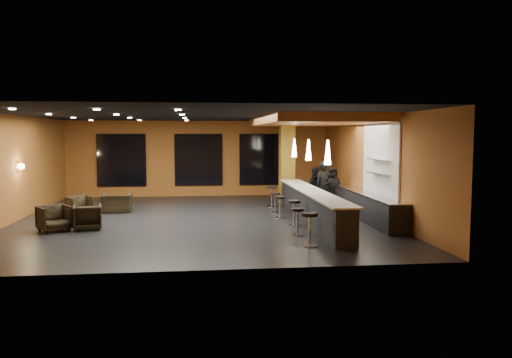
{
  "coord_description": "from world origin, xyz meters",
  "views": [
    {
      "loc": [
        0.01,
        -16.83,
        2.83
      ],
      "look_at": [
        2.0,
        0.5,
        1.3
      ],
      "focal_mm": 35.0,
      "sensor_mm": 36.0,
      "label": 1
    }
  ],
  "objects": [
    {
      "name": "wall_shelf_upper",
      "position": [
        5.82,
        -1.2,
        2.05
      ],
      "size": [
        0.3,
        1.5,
        0.03
      ],
      "primitive_type": "cube",
      "color": "silver",
      "rests_on": "wall_right"
    },
    {
      "name": "bar_stool_2",
      "position": [
        2.96,
        -1.65,
        0.52
      ],
      "size": [
        0.41,
        0.41,
        0.81
      ],
      "rotation": [
        0.0,
        0.0,
        0.08
      ],
      "color": "silver",
      "rests_on": "floor"
    },
    {
      "name": "wall_back",
      "position": [
        0.0,
        6.55,
        1.75
      ],
      "size": [
        12.0,
        0.1,
        3.5
      ],
      "primitive_type": "cube",
      "color": "#955521",
      "rests_on": "floor"
    },
    {
      "name": "bar_top",
      "position": [
        3.65,
        -1.0,
        1.02
      ],
      "size": [
        0.78,
        8.1,
        0.05
      ],
      "primitive_type": "cube",
      "color": "silver",
      "rests_on": "bar_counter"
    },
    {
      "name": "bar_stool_0",
      "position": [
        2.8,
        -4.52,
        0.56
      ],
      "size": [
        0.44,
        0.44,
        0.87
      ],
      "rotation": [
        0.0,
        0.0,
        -0.24
      ],
      "color": "silver",
      "rests_on": "floor"
    },
    {
      "name": "pendant_1",
      "position": [
        3.65,
        -0.5,
        2.35
      ],
      "size": [
        0.2,
        0.2,
        0.7
      ],
      "primitive_type": "cone",
      "color": "white",
      "rests_on": "wood_soffit"
    },
    {
      "name": "window_right",
      "position": [
        3.0,
        6.44,
        1.7
      ],
      "size": [
        2.2,
        0.06,
        2.4
      ],
      "primitive_type": "cube",
      "color": "black",
      "rests_on": "wall_back"
    },
    {
      "name": "bar_stool_5",
      "position": [
        2.86,
        2.52,
        0.53
      ],
      "size": [
        0.42,
        0.42,
        0.82
      ],
      "rotation": [
        0.0,
        0.0,
        -0.13
      ],
      "color": "silver",
      "rests_on": "floor"
    },
    {
      "name": "wall_shelf_lower",
      "position": [
        5.82,
        -1.2,
        1.6
      ],
      "size": [
        0.3,
        1.5,
        0.03
      ],
      "primitive_type": "cube",
      "color": "silver",
      "rests_on": "wall_right"
    },
    {
      "name": "wall_sconce",
      "position": [
        -5.88,
        0.5,
        1.8
      ],
      "size": [
        0.22,
        0.22,
        0.22
      ],
      "primitive_type": "sphere",
      "color": "#FFE5B2",
      "rests_on": "wall_left"
    },
    {
      "name": "bar_stool_3",
      "position": [
        2.76,
        -0.19,
        0.49
      ],
      "size": [
        0.39,
        0.39,
        0.76
      ],
      "rotation": [
        0.0,
        0.0,
        -0.16
      ],
      "color": "silver",
      "rests_on": "floor"
    },
    {
      "name": "wood_soffit",
      "position": [
        4.0,
        1.0,
        3.36
      ],
      "size": [
        3.6,
        8.0,
        0.28
      ],
      "primitive_type": "cube",
      "color": "#B76C35",
      "rests_on": "ceiling"
    },
    {
      "name": "bar_stool_4",
      "position": [
        2.77,
        1.07,
        0.47
      ],
      "size": [
        0.37,
        0.37,
        0.74
      ],
      "rotation": [
        0.0,
        0.0,
        -0.18
      ],
      "color": "silver",
      "rests_on": "floor"
    },
    {
      "name": "wall_front",
      "position": [
        0.0,
        -6.55,
        1.75
      ],
      "size": [
        12.0,
        0.1,
        3.5
      ],
      "primitive_type": "cube",
      "color": "#955521",
      "rests_on": "floor"
    },
    {
      "name": "staff_a",
      "position": [
        4.68,
        1.46,
        0.92
      ],
      "size": [
        0.76,
        0.59,
        1.85
      ],
      "primitive_type": "imported",
      "rotation": [
        0.0,
        0.0,
        0.24
      ],
      "color": "black",
      "rests_on": "floor"
    },
    {
      "name": "wall_left",
      "position": [
        -6.05,
        0.0,
        1.75
      ],
      "size": [
        0.1,
        13.0,
        3.5
      ],
      "primitive_type": "cube",
      "color": "#955521",
      "rests_on": "floor"
    },
    {
      "name": "window_left",
      "position": [
        -3.5,
        6.44,
        1.7
      ],
      "size": [
        2.2,
        0.06,
        2.4
      ],
      "primitive_type": "cube",
      "color": "black",
      "rests_on": "wall_back"
    },
    {
      "name": "tile_backsplash",
      "position": [
        5.96,
        -1.0,
        2.0
      ],
      "size": [
        0.06,
        3.2,
        2.4
      ],
      "primitive_type": "cube",
      "color": "white",
      "rests_on": "wall_right"
    },
    {
      "name": "bar_stool_1",
      "position": [
        2.77,
        -3.09,
        0.5
      ],
      "size": [
        0.39,
        0.39,
        0.77
      ],
      "rotation": [
        0.0,
        0.0,
        -0.06
      ],
      "color": "silver",
      "rests_on": "floor"
    },
    {
      "name": "floor",
      "position": [
        0.0,
        0.0,
        -0.05
      ],
      "size": [
        12.0,
        13.0,
        0.1
      ],
      "primitive_type": "cube",
      "color": "black",
      "rests_on": "ground"
    },
    {
      "name": "armchair_d",
      "position": [
        -3.01,
        1.85,
        0.34
      ],
      "size": [
        1.07,
        0.95,
        0.68
      ],
      "primitive_type": "imported",
      "rotation": [
        0.0,
        0.0,
        3.18
      ],
      "color": "black",
      "rests_on": "floor"
    },
    {
      "name": "window_center",
      "position": [
        0.0,
        6.44,
        1.7
      ],
      "size": [
        2.2,
        0.06,
        2.4
      ],
      "primitive_type": "cube",
      "color": "black",
      "rests_on": "wall_back"
    },
    {
      "name": "armchair_a",
      "position": [
        -4.27,
        -1.68,
        0.39
      ],
      "size": [
        1.16,
        1.16,
        0.77
      ],
      "primitive_type": "imported",
      "rotation": [
        0.0,
        0.0,
        0.6
      ],
      "color": "black",
      "rests_on": "floor"
    },
    {
      "name": "armchair_b",
      "position": [
        -3.34,
        -1.49,
        0.37
      ],
      "size": [
        0.94,
        0.96,
        0.75
      ],
      "primitive_type": "imported",
      "rotation": [
        0.0,
        0.0,
        3.34
      ],
      "color": "black",
      "rests_on": "floor"
    },
    {
      "name": "bar_counter",
      "position": [
        3.65,
        -1.0,
        0.5
      ],
      "size": [
        0.6,
        8.0,
        1.0
      ],
      "primitive_type": "cube",
      "color": "black",
      "rests_on": "floor"
    },
    {
      "name": "staff_b",
      "position": [
        4.53,
        2.01,
        0.8
      ],
      "size": [
        0.91,
        0.79,
        1.6
      ],
      "primitive_type": "imported",
      "rotation": [
        0.0,
        0.0,
        -0.28
      ],
      "color": "black",
      "rests_on": "floor"
    },
    {
      "name": "ceiling",
      "position": [
        0.0,
        0.0,
        3.55
      ],
      "size": [
        12.0,
        13.0,
        0.1
      ],
      "primitive_type": "cube",
      "color": "black"
    },
    {
      "name": "staff_c",
      "position": [
        5.25,
        2.29,
        0.79
      ],
      "size": [
        0.78,
        0.51,
        1.59
      ],
      "primitive_type": "imported",
      "rotation": [
        0.0,
        0.0,
        -0.01
      ],
      "color": "black",
      "rests_on": "floor"
    },
    {
      "name": "pendant_0",
      "position": [
        3.65,
        -3.0,
        2.35
      ],
      "size": [
        0.2,
        0.2,
        0.7
      ],
      "primitive_type": "cone",
      "color": "white",
      "rests_on": "wood_soffit"
    },
    {
      "name": "wall_right",
      "position": [
        6.05,
        0.0,
        1.75
      ],
      "size": [
        0.1,
        13.0,
        3.5
      ],
      "primitive_type": "cube",
      "color": "#955521",
      "rests_on": "floor"
    },
    {
      "name": "column",
      "position": [
        3.65,
        3.6,
        1.75
      ],
      "size": [
        0.6,
        0.6,
        3.5
      ],
      "primitive_type": "cube",
      "color": "olive",
      "rests_on": "floor"
    },
    {
      "name": "pendant_2",
      "position": [
        3.65,
        2.0,
        2.35
      ],
      "size": [
        0.2,
        0.2,
        0.7
      ],
      "primitive_type": "cone",
      "color": "white",
      "rests_on": "wood_soffit"
    },
    {
      "name": "armchair_c",
      "position": [
        -4.15,
        1.03,
        0.36
      ],
      "size": [
        1.07,
        1.08,
        0.72
      ],
      "primitive_type": "imported",
      "rotation": [
        0.0,
        0.0,
        0.59
      ],
      "color": "black",
      "rests_on": "floor"
    },
    {
      "name": "prep_counter",
      "position": [
        5.65,
        -0.5,
        0.43
      ],
      "size": [
        0.7,
        6.0,
        0.86
      ],
      "primitive_type": "cube",
      "color": "black",
      "rests_on": "floor"
    },
    {
      "name": "prep_top",
      "position": [
        5.65,
        -0.5,
        0.89
      ],
      "size": [
        0.72,
        6.0,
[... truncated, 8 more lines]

